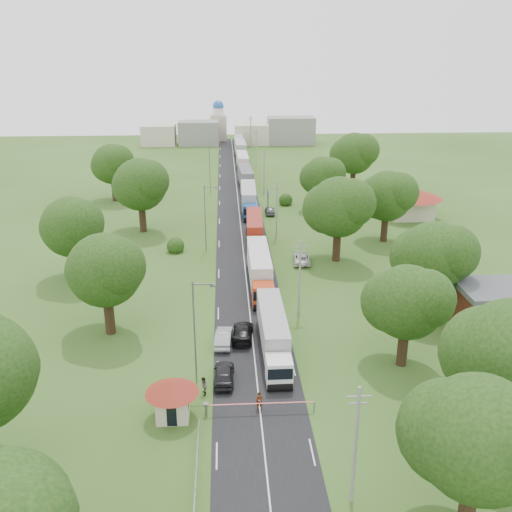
{
  "coord_description": "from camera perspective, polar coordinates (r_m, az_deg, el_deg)",
  "views": [
    {
      "loc": [
        -2.63,
        -64.77,
        28.97
      ],
      "look_at": [
        1.31,
        4.48,
        3.0
      ],
      "focal_mm": 40.0,
      "sensor_mm": 36.0,
      "label": 1
    }
  ],
  "objects": [
    {
      "name": "ground",
      "position": [
        71.0,
        -0.86,
        -3.56
      ],
      "size": [
        260.0,
        260.0,
        0.0
      ],
      "primitive_type": "plane",
      "color": "#324C19",
      "rests_on": "ground"
    },
    {
      "name": "road",
      "position": [
        89.62,
        -1.4,
        1.66
      ],
      "size": [
        8.0,
        200.0,
        0.04
      ],
      "primitive_type": "cube",
      "color": "black",
      "rests_on": "ground"
    },
    {
      "name": "boom_barrier",
      "position": [
        48.69,
        -1.2,
        -14.69
      ],
      "size": [
        9.22,
        0.35,
        1.18
      ],
      "color": "slate",
      "rests_on": "ground"
    },
    {
      "name": "guard_booth",
      "position": [
        48.17,
        -8.38,
        -13.53
      ],
      "size": [
        4.4,
        4.4,
        3.45
      ],
      "color": "beige",
      "rests_on": "ground"
    },
    {
      "name": "guard_rail",
      "position": [
        41.6,
        -6.12,
        -23.75
      ],
      "size": [
        0.1,
        17.0,
        1.7
      ],
      "primitive_type": null,
      "color": "slate",
      "rests_on": "ground"
    },
    {
      "name": "info_sign",
      "position": [
        103.39,
        1.19,
        5.98
      ],
      "size": [
        0.12,
        3.1,
        4.1
      ],
      "color": "slate",
      "rests_on": "ground"
    },
    {
      "name": "pole_0",
      "position": [
        39.27,
        9.91,
        -18.04
      ],
      "size": [
        1.6,
        0.24,
        9.0
      ],
      "color": "gray",
      "rests_on": "ground"
    },
    {
      "name": "pole_1",
      "position": [
        63.19,
        4.39,
        -2.14
      ],
      "size": [
        1.6,
        0.24,
        9.0
      ],
      "color": "gray",
      "rests_on": "ground"
    },
    {
      "name": "pole_2",
      "position": [
        89.51,
        2.08,
        4.77
      ],
      "size": [
        1.6,
        0.24,
        9.0
      ],
      "color": "gray",
      "rests_on": "ground"
    },
    {
      "name": "pole_3",
      "position": [
        116.61,
        0.82,
        8.51
      ],
      "size": [
        1.6,
        0.24,
        9.0
      ],
      "color": "gray",
      "rests_on": "ground"
    },
    {
      "name": "pole_4",
      "position": [
        144.06,
        0.02,
        10.82
      ],
      "size": [
        1.6,
        0.24,
        9.0
      ],
      "color": "gray",
      "rests_on": "ground"
    },
    {
      "name": "pole_5",
      "position": [
        171.69,
        -0.53,
        12.39
      ],
      "size": [
        1.6,
        0.24,
        9.0
      ],
      "color": "gray",
      "rests_on": "ground"
    },
    {
      "name": "lamp_0",
      "position": [
        50.59,
        -6.01,
        -7.17
      ],
      "size": [
        2.03,
        0.22,
        10.0
      ],
      "color": "slate",
      "rests_on": "ground"
    },
    {
      "name": "lamp_1",
      "position": [
        83.18,
        -5.01,
        4.09
      ],
      "size": [
        2.03,
        0.22,
        10.0
      ],
      "color": "slate",
      "rests_on": "ground"
    },
    {
      "name": "lamp_2",
      "position": [
        117.16,
        -4.58,
        8.93
      ],
      "size": [
        2.03,
        0.22,
        10.0
      ],
      "color": "slate",
      "rests_on": "ground"
    },
    {
      "name": "tree_0",
      "position": [
        37.57,
        21.26,
        -16.46
      ],
      "size": [
        8.8,
        8.8,
        11.07
      ],
      "color": "#382616",
      "rests_on": "ground"
    },
    {
      "name": "tree_2",
      "position": [
        54.56,
        14.83,
        -4.41
      ],
      "size": [
        8.0,
        8.0,
        10.1
      ],
      "color": "#382616",
      "rests_on": "ground"
    },
    {
      "name": "tree_3",
      "position": [
        65.0,
        17.31,
        0.01
      ],
      "size": [
        8.8,
        8.8,
        11.07
      ],
      "color": "#382616",
      "rests_on": "ground"
    },
    {
      "name": "tree_4",
      "position": [
        79.41,
        8.23,
        4.89
      ],
      "size": [
        9.6,
        9.6,
        12.05
      ],
      "color": "#382616",
      "rests_on": "ground"
    },
    {
      "name": "tree_5",
      "position": [
        89.19,
        12.94,
        5.89
      ],
      "size": [
        8.8,
        8.8,
        11.07
      ],
      "color": "#382616",
      "rests_on": "ground"
    },
    {
      "name": "tree_6",
      "position": [
        103.89,
        6.65,
        7.95
      ],
      "size": [
        8.0,
        8.0,
        10.1
      ],
      "color": "#382616",
      "rests_on": "ground"
    },
    {
      "name": "tree_7",
      "position": [
        119.85,
        9.78,
        10.09
      ],
      "size": [
        9.6,
        9.6,
        12.05
      ],
      "color": "#382616",
      "rests_on": "ground"
    },
    {
      "name": "tree_10",
      "position": [
        60.35,
        -14.87,
        -1.31
      ],
      "size": [
        8.8,
        8.8,
        11.07
      ],
      "color": "#382616",
      "rests_on": "ground"
    },
    {
      "name": "tree_11",
      "position": [
        75.75,
        -17.96,
        2.82
      ],
      "size": [
        8.8,
        8.8,
        11.07
      ],
      "color": "#382616",
      "rests_on": "ground"
    },
    {
      "name": "tree_12",
      "position": [
        93.35,
        -11.5,
        7.04
      ],
      "size": [
        9.6,
        9.6,
        12.05
      ],
      "color": "#382616",
      "rests_on": "ground"
    },
    {
      "name": "tree_13",
      "position": [
        114.07,
        -14.18,
        8.92
      ],
      "size": [
        8.8,
        8.8,
        11.07
      ],
      "color": "#382616",
      "rests_on": "ground"
    },
    {
      "name": "house_brick",
      "position": [
        65.55,
        23.06,
        -4.91
      ],
      "size": [
        8.6,
        6.6,
        5.2
      ],
      "color": "maroon",
      "rests_on": "ground"
    },
    {
      "name": "house_cream",
      "position": [
        103.38,
        15.32,
        5.61
      ],
      "size": [
        10.08,
        10.08,
        5.8
      ],
      "color": "beige",
      "rests_on": "ground"
    },
    {
      "name": "distant_town",
      "position": [
        176.64,
        -2.2,
        12.22
      ],
      "size": [
        52.0,
        8.0,
        8.0
      ],
      "color": "gray",
      "rests_on": "ground"
    },
    {
      "name": "church",
      "position": [
        184.28,
        -3.76,
        13.13
      ],
      "size": [
        5.0,
        5.0,
        12.3
      ],
      "color": "beige",
      "rests_on": "ground"
    },
    {
      "name": "truck_0",
      "position": [
        56.94,
        1.74,
        -7.66
      ],
      "size": [
        2.51,
        14.14,
        3.92
      ],
      "color": "white",
      "rests_on": "ground"
    },
    {
      "name": "truck_1",
      "position": [
        71.95,
        0.36,
        -1.3
      ],
      "size": [
        2.59,
        15.1,
        4.19
      ],
      "color": "#BC3915",
      "rests_on": "ground"
    },
    {
      "name": "truck_2",
      "position": [
        87.72,
        -0.12,
        2.65
      ],
      "size": [
        2.8,
        13.96,
        3.86
      ],
      "color": "gold",
      "rests_on": "ground"
    },
    {
      "name": "truck_3",
      "position": [
        104.76,
        -0.73,
        5.74
      ],
      "size": [
        2.97,
        15.25,
        4.22
      ],
      "color": "navy",
      "rests_on": "ground"
    },
    {
      "name": "truck_4",
      "position": [
        121.68,
        -1.03,
        7.81
      ],
      "size": [
        3.1,
        14.94,
        4.13
      ],
      "color": "#AEAEAE",
      "rests_on": "ground"
    },
    {
      "name": "truck_5",
      "position": [
        137.64,
        -1.34,
        9.29
      ],
      "size": [
        2.68,
        14.66,
        4.06
      ],
      "color": "#A22518",
      "rests_on": "ground"
    },
    {
      "name": "truck_6",
      "position": [
        154.78,
        -1.56,
        10.59
      ],
      "size": [
        2.93,
        15.53,
        4.3
      ],
      "color": "#205732",
      "rests_on": "ground"
    },
    {
      "name": "truck_7",
      "position": [
        169.82,
        -1.74,
        11.4
      ],
      "size": [
        2.75,
        14.03,
        3.88
      ],
      "color": "silver",
      "rests_on": "ground"
    },
    {
      "name": "car_lane_front",
      "position": [
        52.9,
        -3.23,
        -11.71
      ],
      "size": [
        1.99,
        4.63,
        1.56
      ],
      "primitive_type": "imported",
      "rotation": [
        0.0,
        0.0,
        3.11
      ],
      "color": "black",
      "rests_on": "ground"
    },
    {
      "name": "car_lane_mid",
      "position": [
        58.91,
        -3.25,
        -8.12
      ],
      "size": [
        1.97,
        4.71,
        1.52
      ],
      "primitive_type": "imported",
      "rotation": [
        0.0,
        0.0,
        3.06
      ],
      "color": "#9A9DA2",
      "rests_on": "ground"
    },
    {
      "name": "car_lane_rear",
      "position": [
        59.86,
        -1.33,
        -7.61
      ],
      "size": [
        2.56,
        5.29,
        1.48
      ],
      "primitive_type": "imported",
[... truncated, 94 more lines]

